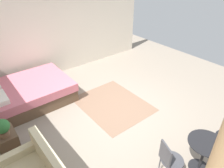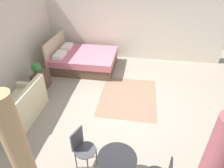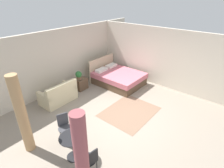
# 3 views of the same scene
# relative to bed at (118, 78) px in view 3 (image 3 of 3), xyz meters

# --- Properties ---
(ground_plane) EXTENTS (9.25, 9.75, 0.02)m
(ground_plane) POSITION_rel_bed_xyz_m (-1.94, -1.69, -0.32)
(ground_plane) COLOR gray
(wall_back) EXTENTS (9.25, 0.12, 2.66)m
(wall_back) POSITION_rel_bed_xyz_m (-1.94, 1.69, 1.02)
(wall_back) COLOR beige
(wall_back) RESTS_ON ground
(wall_right) EXTENTS (0.12, 6.75, 2.66)m
(wall_right) POSITION_rel_bed_xyz_m (1.18, -1.69, 1.02)
(wall_right) COLOR beige
(wall_right) RESTS_ON ground
(area_rug) EXTENTS (2.00, 1.63, 0.01)m
(area_rug) POSITION_rel_bed_xyz_m (-1.58, -1.80, -0.31)
(area_rug) COLOR #7F604C
(area_rug) RESTS_ON ground
(bed) EXTENTS (1.73, 2.21, 1.12)m
(bed) POSITION_rel_bed_xyz_m (0.00, 0.00, 0.00)
(bed) COLOR brown
(bed) RESTS_ON ground
(couch) EXTENTS (1.38, 0.83, 0.89)m
(couch) POSITION_rel_bed_xyz_m (-2.81, 0.79, -0.01)
(couch) COLOR beige
(couch) RESTS_ON ground
(nightstand) EXTENTS (0.53, 0.39, 0.51)m
(nightstand) POSITION_rel_bed_xyz_m (-1.50, 0.93, -0.05)
(nightstand) COLOR brown
(nightstand) RESTS_ON ground
(potted_plant) EXTENTS (0.29, 0.29, 0.39)m
(potted_plant) POSITION_rel_bed_xyz_m (-1.60, 0.93, 0.42)
(potted_plant) COLOR brown
(potted_plant) RESTS_ON nightstand
(balcony_table) EXTENTS (0.66, 0.66, 0.70)m
(balcony_table) POSITION_rel_bed_xyz_m (-4.23, -1.82, 0.18)
(balcony_table) COLOR black
(balcony_table) RESTS_ON ground
(cafe_chair_near_window) EXTENTS (0.52, 0.52, 0.89)m
(cafe_chair_near_window) POSITION_rel_bed_xyz_m (-3.96, -1.12, 0.24)
(cafe_chair_near_window) COLOR #3F3F44
(cafe_chair_near_window) RESTS_ON ground
(cafe_chair_near_couch) EXTENTS (0.48, 0.48, 0.86)m
(cafe_chair_near_couch) POSITION_rel_bed_xyz_m (-4.33, -2.56, 0.22)
(cafe_chair_near_couch) COLOR black
(cafe_chair_near_couch) RESTS_ON ground
(curtain_left) EXTENTS (0.26, 0.26, 2.29)m
(curtain_left) POSITION_rel_bed_xyz_m (-4.82, -2.93, 0.84)
(curtain_left) COLOR #994C51
(curtain_left) RESTS_ON ground
(curtain_right) EXTENTS (0.27, 0.27, 2.29)m
(curtain_right) POSITION_rel_bed_xyz_m (-4.82, -0.63, 0.84)
(curtain_right) COLOR tan
(curtain_right) RESTS_ON ground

